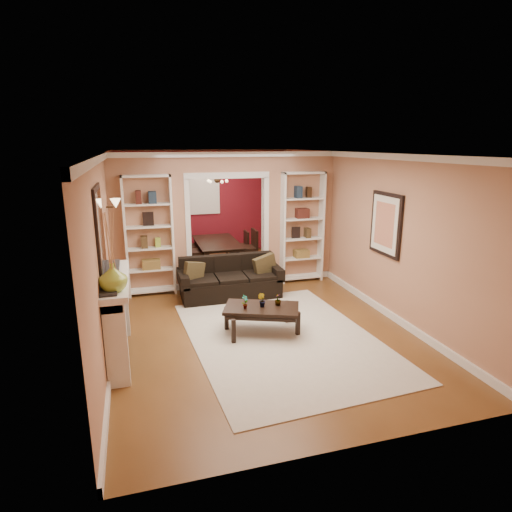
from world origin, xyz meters
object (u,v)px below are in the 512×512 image
object	(u,v)px
sofa	(230,278)
bookshelf_left	(149,236)
fireplace	(119,318)
dining_table	(219,254)
coffee_table	(262,320)
bookshelf_right	(302,228)

from	to	relation	value
sofa	bookshelf_left	world-z (taller)	bookshelf_left
bookshelf_left	fireplace	distance (m)	2.65
bookshelf_left	dining_table	distance (m)	2.40
sofa	coffee_table	world-z (taller)	sofa
coffee_table	dining_table	bearing A→B (deg)	110.62
sofa	bookshelf_right	distance (m)	1.93
bookshelf_left	fireplace	world-z (taller)	bookshelf_left
coffee_table	bookshelf_left	world-z (taller)	bookshelf_left
sofa	fireplace	distance (m)	2.77
sofa	bookshelf_right	world-z (taller)	bookshelf_right
dining_table	sofa	bearing A→B (deg)	174.57
coffee_table	dining_table	xyz separation A→B (m)	(0.09, 3.84, 0.09)
dining_table	coffee_table	bearing A→B (deg)	178.62
sofa	bookshelf_right	bearing A→B (deg)	19.09
coffee_table	dining_table	size ratio (longest dim) A/B	0.65
bookshelf_left	fireplace	xyz separation A→B (m)	(-0.54, -2.53, -0.57)
bookshelf_left	dining_table	world-z (taller)	bookshelf_left
fireplace	dining_table	bearing A→B (deg)	62.02
bookshelf_left	dining_table	size ratio (longest dim) A/B	1.32
fireplace	dining_table	xyz separation A→B (m)	(2.17, 4.08, -0.27)
coffee_table	bookshelf_left	xyz separation A→B (m)	(-1.53, 2.29, 0.94)
dining_table	bookshelf_left	bearing A→B (deg)	133.57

